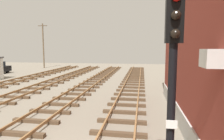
{
  "coord_description": "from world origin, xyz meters",
  "views": [
    {
      "loc": [
        1.64,
        -4.86,
        3.75
      ],
      "look_at": [
        -1.26,
        13.15,
        1.67
      ],
      "focal_mm": 30.34,
      "sensor_mm": 36.0,
      "label": 1
    }
  ],
  "objects": [
    {
      "name": "signal_mast",
      "position": [
        2.29,
        -0.68,
        3.14
      ],
      "size": [
        0.36,
        0.4,
        4.96
      ],
      "color": "black",
      "rests_on": "ground"
    },
    {
      "name": "utility_pole_far",
      "position": [
        -17.11,
        28.95,
        4.4
      ],
      "size": [
        1.8,
        0.24,
        8.42
      ],
      "color": "brown",
      "rests_on": "ground"
    }
  ]
}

